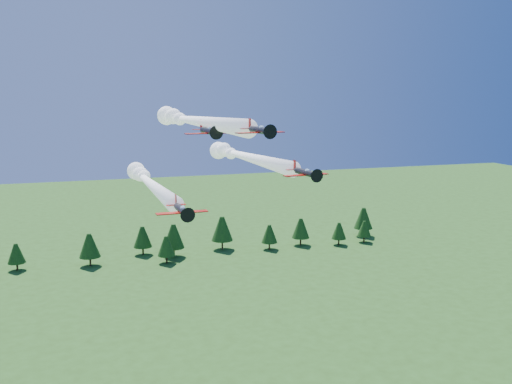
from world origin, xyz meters
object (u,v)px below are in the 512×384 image
object	(u,v)px
plane_lead	(193,120)
plane_slot	(208,131)
plane_left	(149,182)
plane_right	(243,156)

from	to	relation	value
plane_lead	plane_slot	xyz separation A→B (m)	(0.22, -10.48, -1.15)
plane_left	plane_slot	xyz separation A→B (m)	(7.08, -18.62, 10.40)
plane_right	plane_slot	xyz separation A→B (m)	(-11.18, -18.91, 6.16)
plane_lead	plane_right	size ratio (longest dim) A/B	1.11
plane_lead	plane_left	world-z (taller)	plane_lead
plane_lead	plane_left	bearing A→B (deg)	124.60
plane_lead	plane_right	bearing A→B (deg)	30.91
plane_lead	plane_slot	bearing A→B (deg)	-94.36
plane_left	plane_slot	world-z (taller)	plane_slot
plane_left	plane_right	bearing A→B (deg)	-1.65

